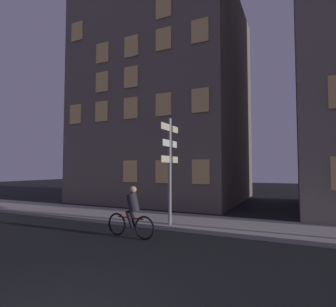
# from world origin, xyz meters

# --- Properties ---
(sidewalk_kerb) EXTENTS (40.00, 2.81, 0.14)m
(sidewalk_kerb) POSITION_xyz_m (0.00, 7.29, 0.07)
(sidewalk_kerb) COLOR #9E9991
(sidewalk_kerb) RESTS_ON ground_plane
(signpost) EXTENTS (0.12, 1.45, 3.86)m
(signpost) POSITION_xyz_m (-1.00, 6.21, 2.42)
(signpost) COLOR gray
(signpost) RESTS_ON sidewalk_kerb
(cyclist) EXTENTS (1.82, 0.36, 1.61)m
(cyclist) POSITION_xyz_m (-1.54, 4.53, 0.75)
(cyclist) COLOR black
(cyclist) RESTS_ON ground_plane
(building_left_block) EXTENTS (10.17, 9.82, 13.59)m
(building_left_block) POSITION_xyz_m (-5.10, 14.77, 6.80)
(building_left_block) COLOR #6B6056
(building_left_block) RESTS_ON ground_plane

